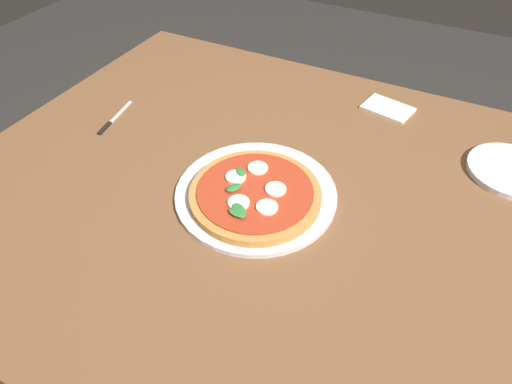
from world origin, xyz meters
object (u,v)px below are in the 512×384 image
dining_table (283,218)px  knife (111,121)px  napkin (388,108)px  serving_tray (256,193)px  plate_white (512,171)px  pizza (255,194)px

dining_table → knife: 0.54m
napkin → knife: size_ratio=0.78×
serving_tray → napkin: serving_tray is taller
serving_tray → knife: bearing=-9.3°
serving_tray → plate_white: size_ratio=1.78×
serving_tray → pizza: bearing=111.0°
dining_table → pizza: 0.12m
dining_table → plate_white: bearing=-145.6°
napkin → serving_tray: bearing=70.3°
dining_table → plate_white: 0.55m
dining_table → serving_tray: serving_tray is taller
dining_table → napkin: 0.46m
pizza → plate_white: pizza is taller
plate_white → napkin: (0.33, -0.14, -0.00)m
plate_white → dining_table: bearing=34.4°
dining_table → pizza: size_ratio=5.29×
pizza → knife: 0.49m
serving_tray → pizza: (-0.01, 0.02, 0.02)m
serving_tray → plate_white: (-0.50, -0.34, 0.00)m
pizza → plate_white: bearing=-144.0°
serving_tray → plate_white: plate_white is taller
knife → serving_tray: bearing=170.7°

